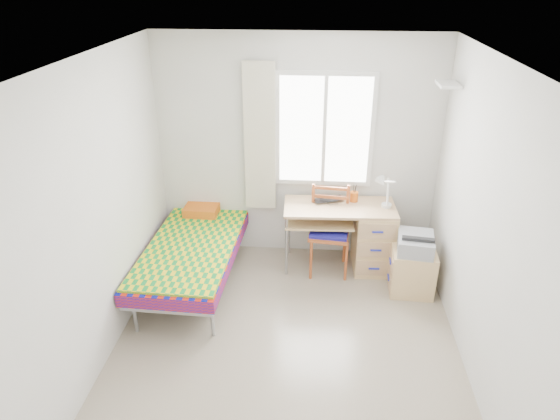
# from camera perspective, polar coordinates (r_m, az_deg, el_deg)

# --- Properties ---
(floor) EXTENTS (3.50, 3.50, 0.00)m
(floor) POSITION_cam_1_polar(r_m,az_deg,el_deg) (4.87, 0.72, -14.97)
(floor) COLOR #BCAD93
(floor) RESTS_ON ground
(ceiling) EXTENTS (3.50, 3.50, 0.00)m
(ceiling) POSITION_cam_1_polar(r_m,az_deg,el_deg) (3.71, 0.95, 16.81)
(ceiling) COLOR white
(ceiling) RESTS_ON wall_back
(wall_back) EXTENTS (3.20, 0.00, 3.20)m
(wall_back) POSITION_cam_1_polar(r_m,az_deg,el_deg) (5.73, 1.99, 6.82)
(wall_back) COLOR silver
(wall_back) RESTS_ON ground
(wall_left) EXTENTS (0.00, 3.50, 3.50)m
(wall_left) POSITION_cam_1_polar(r_m,az_deg,el_deg) (4.51, -19.92, -0.46)
(wall_left) COLOR silver
(wall_left) RESTS_ON ground
(wall_right) EXTENTS (0.00, 3.50, 3.50)m
(wall_right) POSITION_cam_1_polar(r_m,az_deg,el_deg) (4.34, 22.40, -1.96)
(wall_right) COLOR silver
(wall_right) RESTS_ON ground
(window) EXTENTS (1.10, 0.04, 1.30)m
(window) POSITION_cam_1_polar(r_m,az_deg,el_deg) (5.63, 5.11, 9.04)
(window) COLOR white
(window) RESTS_ON wall_back
(curtain) EXTENTS (0.35, 0.05, 1.70)m
(curtain) POSITION_cam_1_polar(r_m,az_deg,el_deg) (5.65, -2.32, 8.13)
(curtain) COLOR beige
(curtain) RESTS_ON wall_back
(floating_shelf) EXTENTS (0.20, 0.32, 0.03)m
(floating_shelf) POSITION_cam_1_polar(r_m,az_deg,el_deg) (5.31, 18.68, 13.45)
(floating_shelf) COLOR white
(floating_shelf) RESTS_ON wall_right
(bed) EXTENTS (1.00, 2.04, 0.87)m
(bed) POSITION_cam_1_polar(r_m,az_deg,el_deg) (5.60, -9.70, -4.00)
(bed) COLOR #9A9CA2
(bed) RESTS_ON floor
(desk) EXTENTS (1.27, 0.62, 0.78)m
(desk) POSITION_cam_1_polar(r_m,az_deg,el_deg) (5.81, 9.95, -2.83)
(desk) COLOR tan
(desk) RESTS_ON floor
(chair) EXTENTS (0.48, 0.48, 1.01)m
(chair) POSITION_cam_1_polar(r_m,az_deg,el_deg) (5.66, 5.74, -1.73)
(chair) COLOR #A85920
(chair) RESTS_ON floor
(cabinet) EXTENTS (0.48, 0.43, 0.50)m
(cabinet) POSITION_cam_1_polar(r_m,az_deg,el_deg) (5.58, 14.82, -6.75)
(cabinet) COLOR tan
(cabinet) RESTS_ON floor
(printer) EXTENTS (0.42, 0.47, 0.18)m
(printer) POSITION_cam_1_polar(r_m,az_deg,el_deg) (5.42, 15.23, -3.65)
(printer) COLOR #A8AAB0
(printer) RESTS_ON cabinet
(laptop) EXTENTS (0.40, 0.33, 0.03)m
(laptop) POSITION_cam_1_polar(r_m,az_deg,el_deg) (5.68, 5.77, 0.94)
(laptop) COLOR black
(laptop) RESTS_ON desk
(pen_cup) EXTENTS (0.11, 0.11, 0.11)m
(pen_cup) POSITION_cam_1_polar(r_m,az_deg,el_deg) (5.74, 8.45, 1.52)
(pen_cup) COLOR orange
(pen_cup) RESTS_ON desk
(task_lamp) EXTENTS (0.24, 0.33, 0.44)m
(task_lamp) POSITION_cam_1_polar(r_m,az_deg,el_deg) (5.47, 11.79, 2.48)
(task_lamp) COLOR white
(task_lamp) RESTS_ON desk
(book) EXTENTS (0.19, 0.24, 0.02)m
(book) POSITION_cam_1_polar(r_m,az_deg,el_deg) (5.71, 4.47, -1.11)
(book) COLOR gray
(book) RESTS_ON desk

